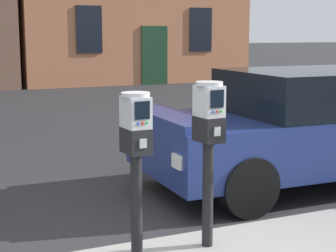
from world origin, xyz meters
The scene contains 3 objects.
parking_meter_near_kerb centered at (-0.17, -0.13, 1.03)m, with size 0.23×0.26×1.30m.
parking_meter_twin_adjacent centered at (0.44, -0.13, 1.07)m, with size 0.23×0.26×1.35m.
parked_car_silver_sedan centered at (2.89, 1.48, 0.75)m, with size 4.46×1.92×1.42m.
Camera 1 is at (-1.60, -3.91, 1.88)m, focal length 58.59 mm.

